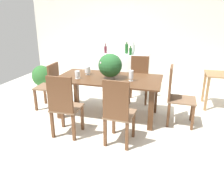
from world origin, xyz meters
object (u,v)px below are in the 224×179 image
crystal_vase_right (77,74)px  wine_bottle_dark (133,50)px  chair_head_end (50,84)px  crystal_vase_left (88,70)px  chair_far_right (139,77)px  dining_table (109,85)px  wine_bottle_amber (130,51)px  side_table (222,82)px  chair_foot_end (176,93)px  flower_centerpiece (110,66)px  potted_plant_floor (42,77)px  crystal_vase_center_near (131,75)px  wine_bottle_clear (127,49)px  chair_near_right (118,111)px  kitchen_counter (121,71)px  chair_near_left (64,104)px  wine_bottle_tall (106,50)px  wine_glass (117,68)px

crystal_vase_right → wine_bottle_dark: 1.94m
chair_head_end → crystal_vase_left: size_ratio=5.88×
chair_far_right → dining_table: bearing=-119.1°
wine_bottle_amber → side_table: size_ratio=0.30×
chair_foot_end → flower_centerpiece: flower_centerpiece is taller
crystal_vase_left → wine_bottle_dark: size_ratio=0.57×
dining_table → potted_plant_floor: (-2.15, 1.06, -0.29)m
crystal_vase_center_near → wine_bottle_clear: size_ratio=0.67×
potted_plant_floor → side_table: bearing=-0.7°
chair_foot_end → crystal_vase_right: 1.80m
chair_foot_end → crystal_vase_center_near: (-0.79, -0.10, 0.30)m
chair_near_right → kitchen_counter: bearing=-74.1°
dining_table → kitchen_counter: bearing=94.8°
chair_near_left → chair_head_end: 1.28m
chair_head_end → chair_near_left: bearing=36.7°
side_table → potted_plant_floor: size_ratio=1.15×
wine_bottle_tall → wine_glass: bearing=-62.9°
chair_head_end → wine_glass: size_ratio=6.51×
wine_bottle_clear → wine_bottle_amber: 0.24m
potted_plant_floor → crystal_vase_left: bearing=-29.4°
chair_near_right → kitchen_counter: 2.70m
dining_table → wine_bottle_amber: size_ratio=8.96×
chair_near_right → crystal_vase_right: chair_near_right is taller
chair_near_left → wine_glass: chair_near_left is taller
dining_table → crystal_vase_center_near: (0.45, -0.10, 0.25)m
dining_table → wine_bottle_tall: size_ratio=7.91×
dining_table → chair_near_right: 1.07m
flower_centerpiece → wine_bottle_clear: 1.73m
chair_far_right → crystal_vase_right: 1.56m
crystal_vase_left → wine_bottle_clear: 1.65m
chair_near_left → wine_bottle_amber: 2.56m
chair_head_end → crystal_vase_right: 0.82m
wine_glass → potted_plant_floor: 2.41m
wine_bottle_clear → dining_table: bearing=-89.4°
chair_near_left → crystal_vase_center_near: chair_near_left is taller
wine_bottle_amber → kitchen_counter: bearing=145.6°
chair_near_left → wine_bottle_dark: bearing=-105.0°
crystal_vase_center_near → crystal_vase_right: size_ratio=1.33×
wine_bottle_clear → wine_bottle_tall: wine_bottle_clear is taller
chair_near_right → wine_glass: bearing=-71.4°
flower_centerpiece → wine_bottle_amber: flower_centerpiece is taller
dining_table → wine_bottle_dark: (0.17, 1.58, 0.45)m
dining_table → chair_near_right: chair_near_right is taller
side_table → wine_bottle_dark: bearing=163.9°
chair_foot_end → side_table: 1.37m
wine_bottle_tall → wine_bottle_amber: size_ratio=1.13×
crystal_vase_center_near → potted_plant_floor: bearing=156.1°
wine_bottle_dark → dining_table: bearing=-96.3°
side_table → chair_far_right: bearing=-179.0°
chair_far_right → wine_bottle_amber: wine_bottle_amber is taller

